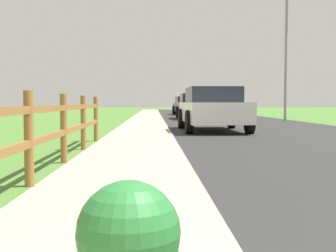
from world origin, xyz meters
The scene contains 9 objects.
ground_plane centered at (0.00, 25.00, 0.00)m, with size 120.00×120.00×0.00m, color #4B7930.
road_asphalt centered at (3.50, 27.00, 0.00)m, with size 7.00×66.00×0.01m, color #2C2C2C.
curb_concrete centered at (-3.00, 27.00, 0.00)m, with size 6.00×66.00×0.01m, color #BEA28F.
grass_verge centered at (-4.50, 27.00, 0.01)m, with size 5.00×66.00×0.00m, color #4B7930.
rail_fence centered at (-2.03, 5.51, 0.65)m, with size 0.11×12.11×1.12m.
parked_suv_white centered at (1.45, 15.47, 0.77)m, with size 2.19×4.69×1.50m.
parked_car_red centered at (1.90, 26.40, 0.78)m, with size 2.14×4.88×1.49m.
parked_car_blue centered at (2.04, 35.04, 0.74)m, with size 2.15×4.30×1.44m.
street_lamp centered at (6.43, 23.26, 4.04)m, with size 1.17×0.20×6.85m.
Camera 1 is at (-0.59, 0.36, 0.99)m, focal length 47.23 mm.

